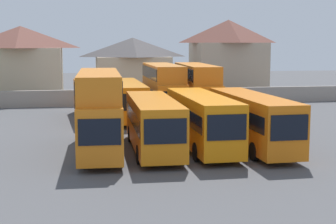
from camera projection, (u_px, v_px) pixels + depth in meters
ground at (142, 112)px, 50.55m from camera, size 140.00×140.00×0.00m
depot_boundary_wall at (135, 97)px, 56.34m from camera, size 56.00×0.50×1.80m
bus_1 at (99, 107)px, 31.74m from camera, size 2.94×11.28×5.05m
bus_2 at (153, 121)px, 32.11m from camera, size 2.87×10.88×3.36m
bus_3 at (202, 118)px, 32.97m from camera, size 2.65×11.24×3.50m
bus_4 at (251, 118)px, 33.19m from camera, size 2.70×11.74×3.49m
bus_5 at (91, 98)px, 45.93m from camera, size 3.24×10.80×3.34m
bus_6 at (128, 98)px, 45.91m from camera, size 2.55×11.90×3.34m
bus_7 at (163, 88)px, 46.82m from camera, size 2.70×10.83×4.89m
bus_8 at (197, 88)px, 46.85m from camera, size 2.99×11.61×4.89m
house_terrace_left at (22, 62)px, 61.27m from camera, size 9.99×8.37×8.87m
house_terrace_centre at (133, 67)px, 63.85m from camera, size 9.51×6.48×7.52m
house_terrace_right at (228, 57)px, 65.77m from camera, size 9.28×7.47×9.81m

